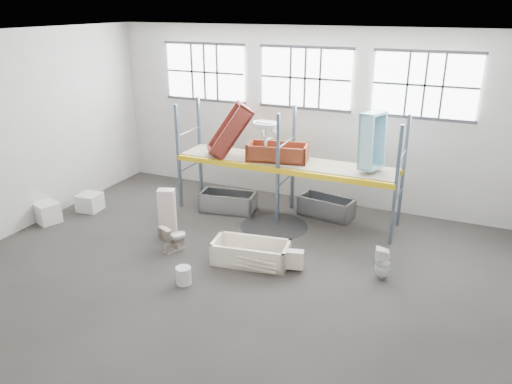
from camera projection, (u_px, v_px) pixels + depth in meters
The scene contains 33 objects.
floor at pixel (229, 276), 10.84m from camera, with size 12.00×10.00×0.10m, color #433D3A.
ceiling at pixel (223, 33), 9.02m from camera, with size 12.00×10.00×0.10m, color silver.
wall_back at pixel (305, 116), 14.25m from camera, with size 12.00×0.10×5.00m, color #B8B3AA.
wall_front at pixel (25, 291), 5.61m from camera, with size 12.00×0.10×5.00m, color #BAB6AD.
wall_left at pixel (8, 135), 12.20m from camera, with size 0.10×10.00×5.00m, color #A3A098.
window_left at pixel (205, 72), 14.96m from camera, with size 2.60×0.04×1.60m, color white.
window_mid at pixel (305, 78), 13.76m from camera, with size 2.60×0.04×1.60m, color white.
window_right at pixel (425, 85), 12.56m from camera, with size 2.60×0.04×1.60m, color white.
rack_upright_la at pixel (179, 157), 13.89m from camera, with size 0.08×0.08×3.00m, color slate.
rack_upright_lb at pixel (200, 147), 14.92m from camera, with size 0.08×0.08×3.00m, color slate.
rack_upright_ma at pixel (278, 171), 12.77m from camera, with size 0.08×0.08×3.00m, color slate.
rack_upright_mb at pixel (293, 158), 13.79m from camera, with size 0.08×0.08×3.00m, color slate.
rack_upright_ra at pixel (396, 187), 11.64m from camera, with size 0.08×0.08×3.00m, color slate.
rack_upright_rb at pixel (403, 172), 12.67m from camera, with size 0.08×0.08×3.00m, color slate.
rack_beam_front at pixel (278, 171), 12.77m from camera, with size 6.00×0.10×0.14m, color yellow.
rack_beam_back at pixel (293, 158), 13.79m from camera, with size 6.00×0.10×0.14m, color yellow.
shelf_deck at pixel (286, 161), 13.25m from camera, with size 5.90×1.10×0.03m, color gray.
wet_patch at pixel (274, 226), 13.13m from camera, with size 1.80×1.80×0.00m, color black.
bathtub_beige at pixel (251, 252), 11.22m from camera, with size 1.73×0.81×0.51m, color #F2E1C8, non-canonical shape.
cistern_spare at pixel (294, 259), 10.87m from camera, with size 0.44×0.21×0.42m, color beige.
sink_in_tub at pixel (267, 262), 11.00m from camera, with size 0.40×0.40×0.14m, color beige.
toilet_beige at pixel (174, 237), 11.77m from camera, with size 0.37×0.65×0.66m, color beige.
cistern_tall at pixel (167, 213), 12.35m from camera, with size 0.41×0.27×1.27m, color #F3D5CA.
toilet_white at pixel (383, 263), 10.53m from camera, with size 0.33×0.33×0.73m, color white.
steel_tub_left at pixel (228, 202), 13.99m from camera, with size 1.53×0.71×0.56m, color #A7ABAE, non-canonical shape.
steel_tub_right at pixel (326, 207), 13.70m from camera, with size 1.47×0.69×0.54m, color #A1A3A9, non-canonical shape.
rust_tub_flat at pixel (278, 152), 13.22m from camera, with size 1.60×0.75×0.45m, color maroon, non-canonical shape.
rust_tub_tilted at pixel (230, 130), 13.52m from camera, with size 1.58×0.74×0.44m, color maroon, non-canonical shape.
sink_on_shelf at pixel (266, 144), 12.93m from camera, with size 0.72×0.55×0.64m, color silver.
blue_tub_upright at pixel (372, 141), 12.12m from camera, with size 1.41×0.66×0.40m, color #95D0DE, non-canonical shape.
bucket at pixel (184, 275), 10.39m from camera, with size 0.33×0.33×0.38m, color beige.
carton_near at pixel (47, 212), 13.32m from camera, with size 0.64×0.55×0.55m, color silver.
carton_far at pixel (90, 202), 14.07m from camera, with size 0.59×0.59×0.49m, color silver.
Camera 1 is at (4.35, -8.42, 5.56)m, focal length 34.61 mm.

